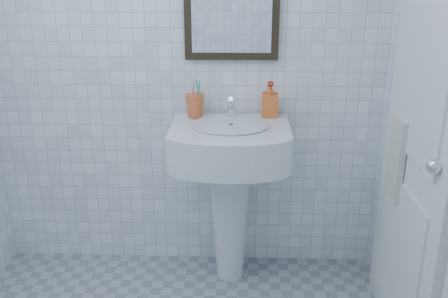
{
  "coord_description": "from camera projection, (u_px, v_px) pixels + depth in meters",
  "views": [
    {
      "loc": [
        0.31,
        -1.51,
        1.69
      ],
      "look_at": [
        0.23,
        0.86,
        0.84
      ],
      "focal_mm": 40.0,
      "sensor_mm": 36.0,
      "label": 1
    }
  ],
  "objects": [
    {
      "name": "soap_dispenser",
      "position": [
        270.0,
        100.0,
        2.69
      ],
      "size": [
        0.09,
        0.09,
        0.19
      ],
      "primitive_type": "imported",
      "rotation": [
        0.0,
        0.0,
        -0.03
      ],
      "color": "red",
      "rests_on": "washbasin"
    },
    {
      "name": "washbasin",
      "position": [
        230.0,
        177.0,
        2.71
      ],
      "size": [
        0.62,
        0.45,
        0.95
      ],
      "color": "silver",
      "rests_on": "ground"
    },
    {
      "name": "towel_ring",
      "position": [
        406.0,
        121.0,
        2.26
      ],
      "size": [
        0.01,
        0.18,
        0.18
      ],
      "primitive_type": "torus",
      "rotation": [
        0.0,
        1.57,
        0.0
      ],
      "color": "silver",
      "rests_on": "wall_right"
    },
    {
      "name": "wall_mirror",
      "position": [
        232.0,
        0.0,
        2.58
      ],
      "size": [
        0.5,
        0.04,
        0.62
      ],
      "color": "black",
      "rests_on": "wall_back"
    },
    {
      "name": "bathroom_door",
      "position": [
        419.0,
        141.0,
        2.15
      ],
      "size": [
        0.04,
        0.8,
        2.0
      ],
      "primitive_type": "cube",
      "color": "silver",
      "rests_on": "ground"
    },
    {
      "name": "wall_back",
      "position": [
        184.0,
        57.0,
        2.71
      ],
      "size": [
        2.2,
        0.02,
        2.5
      ],
      "primitive_type": "cube",
      "color": "white",
      "rests_on": "ground"
    },
    {
      "name": "toothbrush_cup",
      "position": [
        195.0,
        105.0,
        2.7
      ],
      "size": [
        0.13,
        0.13,
        0.12
      ],
      "primitive_type": null,
      "rotation": [
        0.0,
        0.0,
        0.27
      ],
      "color": "#D65D2D",
      "rests_on": "washbasin"
    },
    {
      "name": "hand_towel",
      "position": [
        397.0,
        158.0,
        2.32
      ],
      "size": [
        0.03,
        0.16,
        0.38
      ],
      "primitive_type": "cube",
      "color": "beige",
      "rests_on": "towel_ring"
    },
    {
      "name": "faucet",
      "position": [
        231.0,
        108.0,
        2.7
      ],
      "size": [
        0.05,
        0.11,
        0.13
      ],
      "color": "silver",
      "rests_on": "washbasin"
    }
  ]
}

